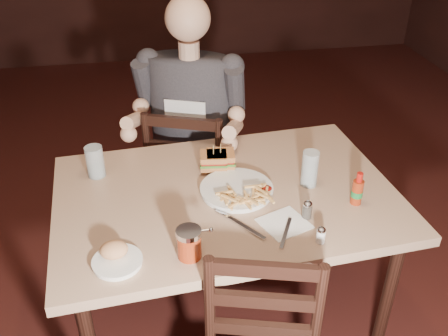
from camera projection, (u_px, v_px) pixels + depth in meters
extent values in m
plane|color=black|center=(167.00, 314.00, 2.37)|extent=(7.00, 7.00, 0.00)
cube|color=tan|center=(226.00, 197.00, 1.89)|extent=(1.33, 0.93, 0.04)
cylinder|color=black|center=(90.00, 241.00, 2.26)|extent=(0.05, 0.05, 0.73)
cylinder|color=black|center=(385.00, 307.00, 1.93)|extent=(0.05, 0.05, 0.73)
cylinder|color=black|center=(316.00, 206.00, 2.49)|extent=(0.05, 0.05, 0.73)
cylinder|color=white|center=(237.00, 190.00, 1.88)|extent=(0.29, 0.29, 0.02)
ellipsoid|color=maroon|center=(266.00, 188.00, 1.87)|extent=(0.05, 0.05, 0.01)
cylinder|color=silver|center=(95.00, 162.00, 1.95)|extent=(0.07, 0.07, 0.13)
cylinder|color=silver|center=(310.00, 169.00, 1.89)|extent=(0.07, 0.07, 0.14)
cube|color=white|center=(284.00, 223.00, 1.72)|extent=(0.19, 0.19, 0.00)
cube|color=silver|center=(239.00, 224.00, 1.72)|extent=(0.15, 0.20, 0.01)
cube|color=silver|center=(286.00, 233.00, 1.67)|extent=(0.08, 0.15, 0.01)
cylinder|color=white|center=(118.00, 263.00, 1.55)|extent=(0.16, 0.16, 0.01)
ellipsoid|color=tan|center=(114.00, 250.00, 1.56)|extent=(0.09, 0.08, 0.05)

